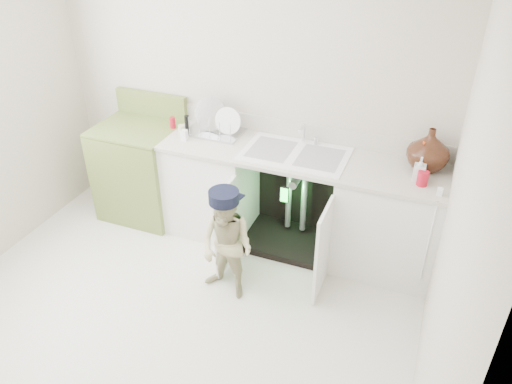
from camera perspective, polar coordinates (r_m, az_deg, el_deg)
ground at (r=3.90m, az=-9.67°, el=-13.97°), size 3.50×3.50×0.00m
room_shell at (r=3.13m, az=-11.72°, el=2.15°), size 6.00×5.50×1.26m
counter_run at (r=4.27m, az=4.71°, el=-0.72°), size 2.44×1.02×1.23m
avocado_stove at (r=4.83m, az=-12.87°, el=2.59°), size 0.72×0.65×1.12m
repair_worker at (r=3.75m, az=-3.34°, el=-6.06°), size 0.58×0.66×0.92m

